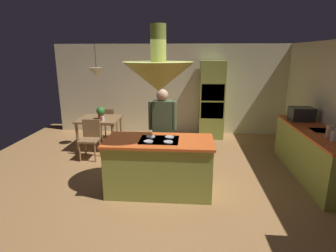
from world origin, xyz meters
name	(u,v)px	position (x,y,z in m)	size (l,w,h in m)	color
ground	(161,185)	(0.00, 0.00, 0.00)	(8.16, 8.16, 0.00)	#9E7042
wall_back	(173,90)	(0.00, 3.45, 1.27)	(6.80, 0.10, 2.55)	beige
kitchen_island	(159,166)	(0.00, -0.20, 0.47)	(1.79, 0.87, 0.94)	#939E42
counter_run_right	(313,153)	(2.84, 0.60, 0.47)	(0.73, 2.55, 0.92)	#939E42
oven_tower	(212,100)	(1.10, 3.04, 1.06)	(0.66, 0.62, 2.11)	#939E42
dining_table	(100,122)	(-1.70, 1.90, 0.65)	(0.97, 0.92, 0.76)	olive
person_at_island	(162,127)	(-0.01, 0.50, 0.96)	(0.53, 0.22, 1.67)	tan
range_hood	(159,75)	(0.00, -0.20, 1.98)	(1.10, 1.10, 1.00)	#939E42
pendant_light_over_table	(96,72)	(-1.70, 1.90, 1.86)	(0.32, 0.32, 0.82)	beige
chair_facing_island	(90,136)	(-1.70, 1.22, 0.50)	(0.40, 0.40, 0.87)	olive
chair_by_back_wall	(108,121)	(-1.70, 2.58, 0.50)	(0.40, 0.40, 0.87)	olive
potted_plant_on_table	(101,112)	(-1.63, 1.81, 0.93)	(0.20, 0.20, 0.30)	#99382D
cup_on_table	(103,119)	(-1.54, 1.67, 0.81)	(0.07, 0.07, 0.09)	white
canister_flour	(334,136)	(2.84, -0.03, 1.00)	(0.11, 0.11, 0.16)	silver
canister_sugar	(329,131)	(2.84, 0.15, 1.03)	(0.10, 0.10, 0.21)	#E0B78C
microwave_on_counter	(301,114)	(2.84, 1.35, 1.06)	(0.46, 0.36, 0.28)	#232326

